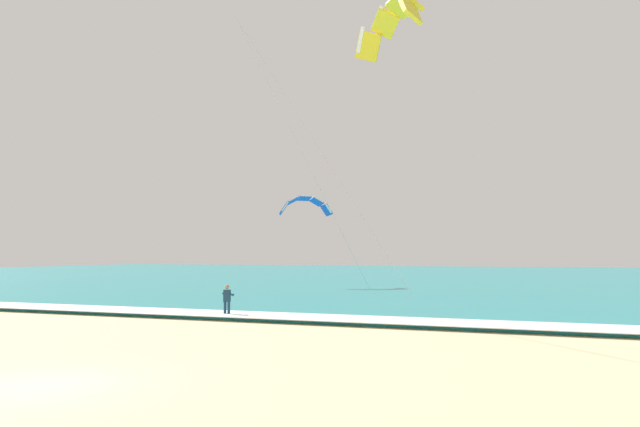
% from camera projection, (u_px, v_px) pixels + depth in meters
% --- Properties ---
extents(ground_plane, '(200.00, 200.00, 0.00)m').
position_uv_depth(ground_plane, '(36.00, 386.00, 15.31)').
color(ground_plane, beige).
extents(sea, '(200.00, 120.00, 0.20)m').
position_uv_depth(sea, '(461.00, 276.00, 85.23)').
color(sea, teal).
rests_on(sea, ground).
extents(surf_foam, '(200.00, 3.03, 0.04)m').
position_uv_depth(surf_foam, '(291.00, 316.00, 30.15)').
color(surf_foam, white).
rests_on(surf_foam, sea).
extents(surfboard, '(0.68, 1.46, 0.09)m').
position_uv_depth(surfboard, '(227.00, 318.00, 31.28)').
color(surfboard, white).
rests_on(surfboard, ground).
extents(kitesurfer, '(0.58, 0.58, 1.69)m').
position_uv_depth(kitesurfer, '(227.00, 300.00, 31.35)').
color(kitesurfer, '#143347').
rests_on(kitesurfer, ground).
extents(kite_primary, '(9.51, 7.90, 16.47)m').
position_uv_depth(kite_primary, '(392.00, 18.00, 34.78)').
color(kite_primary, yellow).
extents(kite_distant, '(4.52, 4.25, 1.98)m').
position_uv_depth(kite_distant, '(305.00, 204.00, 60.23)').
color(kite_distant, blue).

